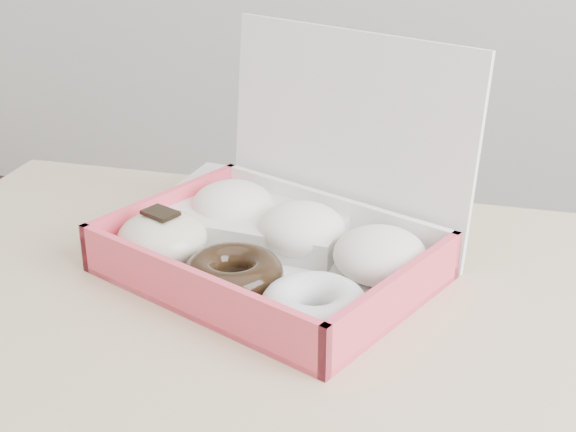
# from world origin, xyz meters

# --- Properties ---
(donut_box) EXTENTS (0.40, 0.37, 0.23)m
(donut_box) POSITION_xyz_m (-0.16, 0.17, 0.79)
(donut_box) COLOR white
(donut_box) RESTS_ON table
(newspapers) EXTENTS (0.25, 0.20, 0.04)m
(newspapers) POSITION_xyz_m (-0.21, 0.26, 0.77)
(newspapers) COLOR silver
(newspapers) RESTS_ON table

